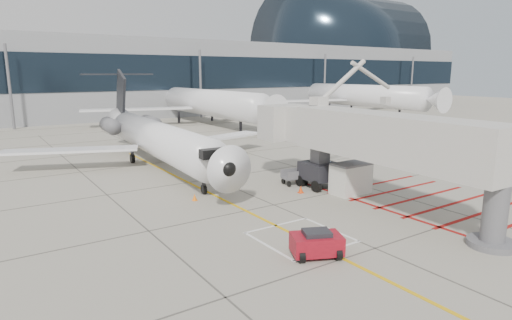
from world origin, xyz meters
TOP-DOWN VIEW (x-y plane):
  - ground_plane at (0.00, 0.00)m, footprint 260.00×260.00m
  - regional_jet at (-2.06, 15.86)m, footprint 26.51×32.56m
  - jet_bridge at (4.97, -0.38)m, footprint 9.66×19.30m
  - pushback_tug at (-2.87, -3.13)m, footprint 2.57×2.16m
  - baggage_cart at (4.19, 7.19)m, footprint 1.95×1.40m
  - ground_power_unit at (5.85, 3.25)m, footprint 2.65×1.57m
  - cone_nose at (-3.66, 7.58)m, footprint 0.31×0.31m
  - cone_side at (3.11, 5.19)m, footprint 0.36×0.36m
  - terminal_building at (10.00, 70.00)m, footprint 180.00×28.00m
  - terminal_glass_band at (10.00, 55.95)m, footprint 180.00×0.10m
  - terminal_dome at (70.00, 70.00)m, footprint 40.00×28.00m
  - bg_aircraft_c at (16.02, 46.00)m, footprint 36.39×40.44m
  - bg_aircraft_d at (49.25, 46.00)m, footprint 38.08×42.31m

SIDE VIEW (x-z plane):
  - ground_plane at x=0.00m, z-range 0.00..0.00m
  - cone_nose at x=-3.66m, z-range 0.00..0.43m
  - cone_side at x=3.11m, z-range 0.00..0.50m
  - baggage_cart at x=4.19m, z-range 0.00..1.13m
  - pushback_tug at x=-2.87m, z-range 0.00..1.28m
  - ground_power_unit at x=5.85m, z-range 0.00..2.09m
  - jet_bridge at x=4.97m, z-range 0.00..7.60m
  - regional_jet at x=-2.06m, z-range 0.00..8.16m
  - bg_aircraft_c at x=16.02m, z-range 0.00..12.13m
  - bg_aircraft_d at x=49.25m, z-range 0.00..12.69m
  - terminal_building at x=10.00m, z-range 0.00..14.00m
  - terminal_glass_band at x=10.00m, z-range 5.00..11.00m
  - terminal_dome at x=70.00m, z-range 0.00..28.00m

